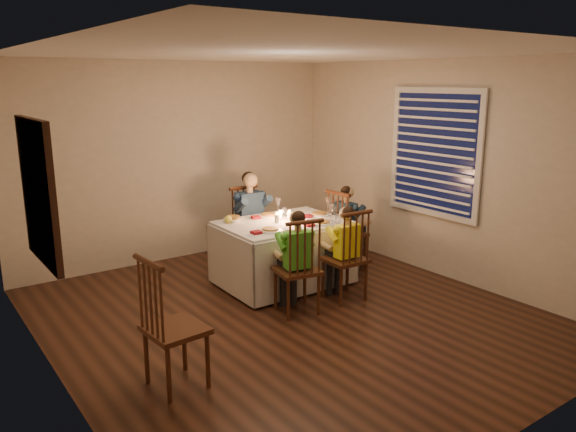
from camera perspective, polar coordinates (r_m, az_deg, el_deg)
ground at (r=5.84m, az=0.25°, el=-10.10°), size 5.00×5.00×0.00m
wall_left at (r=4.53m, az=-23.36°, el=-0.91°), size 0.02×5.00×2.60m
wall_right at (r=7.00m, az=15.36°, el=4.51°), size 0.02×5.00×2.60m
wall_back at (r=7.59m, az=-11.00°, el=5.42°), size 4.50×0.02×2.60m
ceiling at (r=5.35m, az=0.28°, el=16.30°), size 5.00×5.00×0.00m
dining_table at (r=6.55m, az=-0.49°, el=-2.43°), size 1.47×1.08×0.73m
chair_adult at (r=7.35m, az=-3.71°, el=-5.05°), size 0.43×0.41×1.03m
chair_near_left at (r=5.94m, az=0.89°, el=-9.70°), size 0.49×0.48×1.03m
chair_near_right at (r=6.30m, az=5.68°, el=-8.36°), size 0.45×0.43×1.03m
chair_end at (r=7.27m, az=5.91°, el=-5.31°), size 0.44×0.46×1.03m
chair_extra at (r=4.72m, az=-11.09°, el=-16.49°), size 0.46×0.48×1.08m
adult at (r=7.35m, az=-3.71°, el=-5.05°), size 0.46×0.42×1.23m
child_green at (r=5.94m, az=0.89°, el=-9.70°), size 0.42×0.40×1.09m
child_yellow at (r=6.30m, az=5.68°, el=-8.36°), size 0.36×0.33×1.05m
child_teal at (r=7.27m, az=5.91°, el=-5.31°), size 0.36×0.39×1.08m
setting_adult at (r=6.75m, az=-1.97°, el=0.03°), size 0.27×0.27×0.02m
setting_green at (r=6.09m, az=-1.79°, el=-1.46°), size 0.27×0.27×0.02m
setting_yellow at (r=6.42m, az=3.45°, el=-0.70°), size 0.27×0.27×0.02m
setting_teal at (r=6.82m, az=3.21°, el=0.17°), size 0.27×0.27×0.02m
candle_left at (r=6.44m, az=-1.13°, el=-0.26°), size 0.06×0.06×0.10m
candle_right at (r=6.53m, az=0.14°, el=-0.06°), size 0.06×0.06×0.10m
squash at (r=6.46m, az=-6.08°, el=-0.34°), size 0.09×0.09×0.09m
orange_fruit at (r=6.63m, az=0.66°, el=0.07°), size 0.08×0.08×0.08m
serving_bowl at (r=6.52m, az=-5.59°, el=-0.37°), size 0.26×0.26×0.05m
wall_mirror at (r=4.79m, az=-24.01°, el=2.20°), size 0.06×0.95×1.15m
window_blinds at (r=7.00m, az=14.60°, el=6.21°), size 0.07×1.34×1.54m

